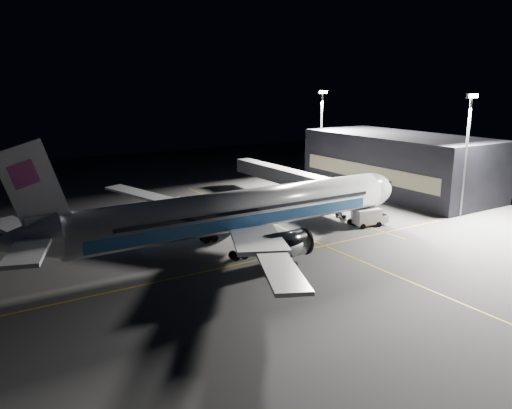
{
  "coord_description": "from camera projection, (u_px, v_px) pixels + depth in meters",
  "views": [
    {
      "loc": [
        -33.66,
        -57.7,
        22.48
      ],
      "look_at": [
        1.8,
        -0.89,
        6.0
      ],
      "focal_mm": 35.0,
      "sensor_mm": 36.0,
      "label": 1
    }
  ],
  "objects": [
    {
      "name": "ground",
      "position": [
        242.0,
        246.0,
        70.21
      ],
      "size": [
        200.0,
        200.0,
        0.0
      ],
      "primitive_type": "plane",
      "color": "#4C4C4F",
      "rests_on": "ground"
    },
    {
      "name": "guide_line_main",
      "position": [
        299.0,
        235.0,
        75.35
      ],
      "size": [
        0.25,
        80.0,
        0.01
      ],
      "primitive_type": "cube",
      "color": "gold",
      "rests_on": "ground"
    },
    {
      "name": "guide_line_cross",
      "position": [
        265.0,
        259.0,
        65.27
      ],
      "size": [
        70.0,
        0.25,
        0.01
      ],
      "primitive_type": "cube",
      "color": "gold",
      "rests_on": "ground"
    },
    {
      "name": "guide_line_side",
      "position": [
        319.0,
        210.0,
        89.76
      ],
      "size": [
        0.25,
        40.0,
        0.01
      ],
      "primitive_type": "cube",
      "color": "gold",
      "rests_on": "ground"
    },
    {
      "name": "airliner",
      "position": [
        235.0,
        212.0,
        68.42
      ],
      "size": [
        61.48,
        54.22,
        16.64
      ],
      "color": "silver",
      "rests_on": "ground"
    },
    {
      "name": "terminal",
      "position": [
        398.0,
        163.0,
        103.95
      ],
      "size": [
        18.12,
        40.0,
        12.0
      ],
      "color": "black",
      "rests_on": "ground"
    },
    {
      "name": "jet_bridge",
      "position": [
        293.0,
        178.0,
        95.3
      ],
      "size": [
        3.6,
        34.4,
        6.3
      ],
      "color": "#B2B2B7",
      "rests_on": "ground"
    },
    {
      "name": "floodlight_mast_north",
      "position": [
        321.0,
        127.0,
        114.17
      ],
      "size": [
        2.4,
        0.68,
        20.7
      ],
      "color": "#59595E",
      "rests_on": "ground"
    },
    {
      "name": "floodlight_mast_south",
      "position": [
        467.0,
        145.0,
        82.87
      ],
      "size": [
        2.4,
        0.67,
        20.7
      ],
      "color": "#59595E",
      "rests_on": "ground"
    },
    {
      "name": "service_truck",
      "position": [
        370.0,
        217.0,
        79.74
      ],
      "size": [
        5.83,
        3.09,
        2.84
      ],
      "rotation": [
        0.0,
        0.0,
        -0.16
      ],
      "color": "silver",
      "rests_on": "ground"
    },
    {
      "name": "baggage_tug",
      "position": [
        120.0,
        217.0,
        82.37
      ],
      "size": [
        2.78,
        2.49,
        1.68
      ],
      "rotation": [
        0.0,
        0.0,
        0.33
      ],
      "color": "black",
      "rests_on": "ground"
    },
    {
      "name": "safety_cone_a",
      "position": [
        249.0,
        233.0,
        75.26
      ],
      "size": [
        0.39,
        0.39,
        0.58
      ],
      "primitive_type": "cone",
      "color": "#FF430A",
      "rests_on": "ground"
    },
    {
      "name": "safety_cone_b",
      "position": [
        234.0,
        224.0,
        80.13
      ],
      "size": [
        0.36,
        0.36,
        0.53
      ],
      "primitive_type": "cone",
      "color": "#FF430A",
      "rests_on": "ground"
    },
    {
      "name": "safety_cone_c",
      "position": [
        254.0,
        232.0,
        75.77
      ],
      "size": [
        0.42,
        0.42,
        0.62
      ],
      "primitive_type": "cone",
      "color": "#FF430A",
      "rests_on": "ground"
    }
  ]
}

